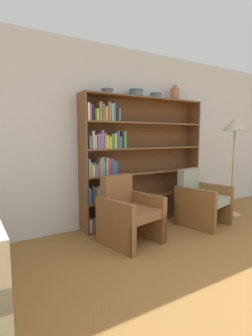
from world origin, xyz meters
TOP-DOWN VIEW (x-y plane):
  - wall_back at (0.00, 2.89)m, footprint 12.00×0.06m
  - bookshelf at (-0.20, 2.72)m, footprint 2.16×0.30m
  - bowl_brass at (-0.65, 2.70)m, footprint 0.18×0.18m
  - bowl_olive at (-0.15, 2.70)m, footprint 0.23×0.23m
  - bowl_copper at (0.23, 2.70)m, footprint 0.19×0.19m
  - vase_tall at (0.64, 2.70)m, footprint 0.15×0.15m
  - armchair_leather at (-0.67, 2.10)m, footprint 0.76×0.79m
  - armchair_cushioned at (0.69, 2.10)m, footprint 0.78×0.81m
  - floor_lamp at (1.54, 2.15)m, footprint 0.44×0.44m

SIDE VIEW (x-z plane):
  - armchair_leather at x=-0.67m, z-range -0.04..0.83m
  - armchair_cushioned at x=0.69m, z-range -0.04..0.83m
  - bookshelf at x=-0.20m, z-range 0.02..2.02m
  - wall_back at x=0.00m, z-range 0.00..2.75m
  - floor_lamp at x=1.54m, z-range 0.65..2.38m
  - bowl_brass at x=-0.65m, z-range 2.01..2.08m
  - bowl_copper at x=0.23m, z-range 2.01..2.10m
  - bowl_olive at x=-0.15m, z-range 2.01..2.12m
  - vase_tall at x=0.64m, z-range 1.98..2.23m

